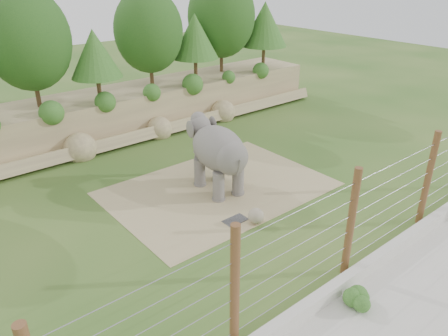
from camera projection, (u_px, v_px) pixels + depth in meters
ground at (254, 218)px, 18.19m from camera, size 90.00×90.00×0.00m
back_embankment at (116, 69)px, 25.65m from camera, size 30.00×5.52×8.77m
dirt_patch at (219, 188)px, 20.57m from camera, size 10.00×7.00×0.02m
drain_grate at (235, 220)px, 18.01m from camera, size 1.00×0.60×0.03m
elephant at (218, 158)px, 19.82m from camera, size 2.19×4.16×3.21m
stone_ball at (256, 216)px, 17.71m from camera, size 0.66×0.66×0.66m
retaining_wall at (357, 274)px, 14.60m from camera, size 26.00×0.35×0.50m
walkway at (411, 313)px, 13.32m from camera, size 26.00×4.00×0.01m
barrier_fence at (351, 223)px, 14.20m from camera, size 20.26×0.26×4.00m
walkway_shrub at (360, 298)px, 13.44m from camera, size 0.63×0.63×0.63m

